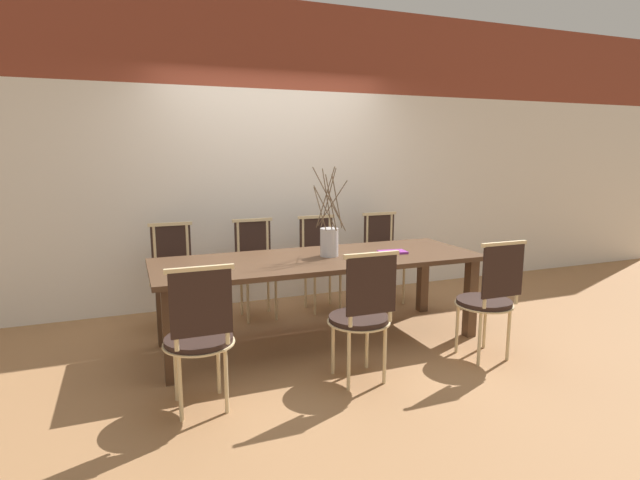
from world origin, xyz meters
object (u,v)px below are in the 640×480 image
Objects in this scene: dining_table at (320,267)px; chair_near_center at (489,296)px; chair_far_center at (321,260)px; book_stack at (393,252)px; vase_centerpiece at (329,240)px.

chair_near_center is (1.09, -0.86, -0.14)m from dining_table.
chair_near_center is at bearing 113.68° from chair_far_center.
book_stack is at bearing 109.36° from chair_far_center.
book_stack is (-0.43, 0.79, 0.23)m from chair_near_center.
chair_far_center is 1.01m from book_stack.
book_stack is at bearing -8.87° from vase_centerpiece.
dining_table is at bearing -168.19° from vase_centerpiece.
chair_near_center is 1.27× the size of vase_centerpiece.
chair_near_center is 0.92m from book_stack.
chair_far_center is 1.27× the size of vase_centerpiece.
dining_table is 3.63× the size of vase_centerpiece.
dining_table is 1.39m from chair_near_center.
chair_far_center is at bearing 113.68° from chair_near_center.
vase_centerpiece is 2.98× the size of book_stack.
vase_centerpiece reaches higher than chair_far_center.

